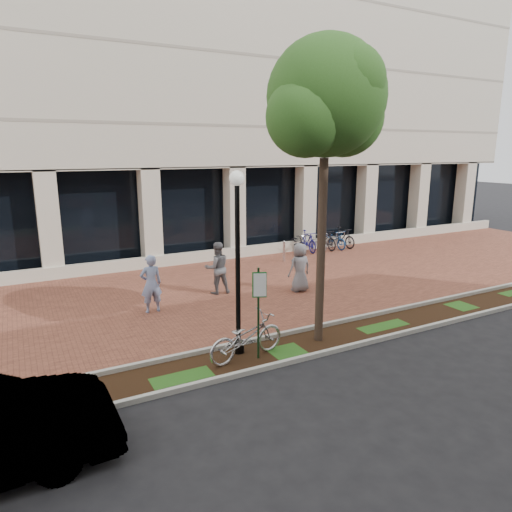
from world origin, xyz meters
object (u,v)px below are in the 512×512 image
locked_bicycle (246,337)px  bike_rack_cluster (320,240)px  parking_sign (259,301)px  lamppost (238,254)px  street_tree (327,106)px  pedestrian_mid (217,268)px  bollard (284,251)px  pedestrian_right (300,267)px  pedestrian_left (151,284)px

locked_bicycle → bike_rack_cluster: bearing=-52.8°
parking_sign → lamppost: 1.23m
street_tree → bike_rack_cluster: bearing=54.1°
locked_bicycle → pedestrian_mid: 5.32m
bollard → pedestrian_right: bearing=-114.2°
street_tree → pedestrian_left: street_tree is taller
bollard → pedestrian_mid: bearing=-147.2°
locked_bicycle → pedestrian_right: (4.12, 3.95, 0.33)m
street_tree → pedestrian_left: (-3.36, 4.18, -5.06)m
parking_sign → pedestrian_mid: (1.18, 5.26, -0.54)m
bollard → street_tree: bearing=-115.2°
parking_sign → street_tree: bearing=32.1°
pedestrian_mid → pedestrian_left: bearing=24.1°
lamppost → bollard: (5.98, 7.64, -2.04)m
lamppost → street_tree: street_tree is taller
bollard → bike_rack_cluster: size_ratio=0.28×
pedestrian_right → bollard: 4.47m
locked_bicycle → pedestrian_mid: (1.43, 5.11, 0.37)m
parking_sign → lamppost: bearing=142.5°
lamppost → pedestrian_mid: (1.47, 4.73, -1.61)m
pedestrian_right → locked_bicycle: bearing=42.8°
bollard → bike_rack_cluster: bike_rack_cluster is taller
parking_sign → bollard: size_ratio=2.33×
parking_sign → pedestrian_left: parking_sign is taller
pedestrian_left → bike_rack_cluster: pedestrian_left is taller
street_tree → bollard: (3.72, 7.91, -5.48)m
pedestrian_mid → pedestrian_right: (2.69, -1.16, -0.04)m
bollard → bike_rack_cluster: bearing=23.7°
locked_bicycle → pedestrian_mid: pedestrian_mid is taller
pedestrian_mid → pedestrian_right: pedestrian_mid is taller
bike_rack_cluster → pedestrian_mid: bearing=-147.8°
pedestrian_left → pedestrian_mid: size_ratio=0.99×
pedestrian_right → pedestrian_left: bearing=-4.7°
lamppost → locked_bicycle: size_ratio=2.15×
lamppost → locked_bicycle: (0.03, -0.37, -1.99)m
locked_bicycle → bollard: bearing=-45.6°
lamppost → street_tree: 4.13m
lamppost → bike_rack_cluster: 12.79m
street_tree → bollard: bearing=64.8°
pedestrian_left → pedestrian_mid: (2.57, 0.82, 0.01)m
bike_rack_cluster → lamppost: bearing=-132.1°
locked_bicycle → bollard: (5.95, 8.01, -0.05)m
bike_rack_cluster → street_tree: bearing=-123.1°
parking_sign → pedestrian_right: 5.67m
pedestrian_left → lamppost: bearing=104.8°
street_tree → pedestrian_mid: size_ratio=4.11×
street_tree → bike_rack_cluster: size_ratio=2.15×
parking_sign → bollard: bearing=79.6°
pedestrian_mid → street_tree: bearing=105.5°
parking_sign → pedestrian_right: bearing=71.2°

